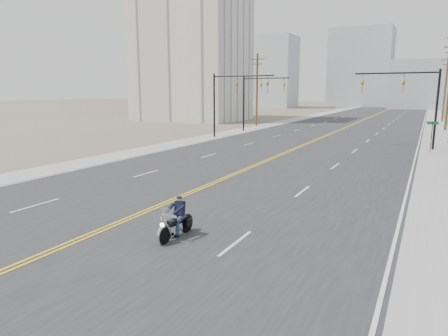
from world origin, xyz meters
TOP-DOWN VIEW (x-y plane):
  - ground_plane at (0.00, 0.00)m, footprint 400.00×400.00m
  - road at (0.00, 70.00)m, footprint 20.00×200.00m
  - sidewalk_left at (-11.50, 70.00)m, footprint 3.00×200.00m
  - sidewalk_right at (11.50, 70.00)m, footprint 3.00×200.00m
  - traffic_mast_left at (-8.98, 32.00)m, footprint 7.10×0.26m
  - traffic_mast_right at (8.98, 32.00)m, footprint 7.10×0.26m
  - traffic_mast_far at (-9.31, 40.00)m, footprint 6.10×0.26m
  - street_sign at (10.80, 30.00)m, footprint 0.90×0.06m
  - utility_pole_e at (12.50, 70.00)m, footprint 2.20×0.30m
  - utility_pole_left at (-12.50, 48.00)m, footprint 2.20×0.30m
  - apartment_block at (-28.00, 55.00)m, footprint 18.00×14.00m
  - haze_bldg_a at (-35.00, 115.00)m, footprint 14.00×12.00m
  - haze_bldg_b at (8.00, 125.00)m, footprint 18.00×14.00m
  - haze_bldg_d at (-12.00, 140.00)m, footprint 20.00×15.00m
  - haze_bldg_f at (-50.00, 130.00)m, footprint 12.00×12.00m
  - motorcyclist at (2.88, 3.56)m, footprint 0.87×1.90m

SIDE VIEW (x-z plane):
  - ground_plane at x=0.00m, z-range 0.00..0.00m
  - road at x=0.00m, z-range 0.00..0.01m
  - sidewalk_left at x=-11.50m, z-range 0.00..0.01m
  - sidewalk_right at x=11.50m, z-range 0.00..0.01m
  - motorcyclist at x=2.88m, z-range 0.00..1.47m
  - street_sign at x=10.80m, z-range 0.49..3.12m
  - traffic_mast_far at x=-9.31m, z-range 1.37..8.37m
  - traffic_mast_left at x=-8.98m, z-range 1.44..8.44m
  - traffic_mast_right at x=8.98m, z-range 1.44..8.44m
  - utility_pole_left at x=-12.50m, z-range 0.23..10.73m
  - utility_pole_e at x=12.50m, z-range 0.23..11.23m
  - haze_bldg_b at x=8.00m, z-range 0.00..14.00m
  - haze_bldg_f at x=-50.00m, z-range 0.00..16.00m
  - haze_bldg_a at x=-35.00m, z-range 0.00..22.00m
  - haze_bldg_d at x=-12.00m, z-range 0.00..26.00m
  - apartment_block at x=-28.00m, z-range 0.00..30.00m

